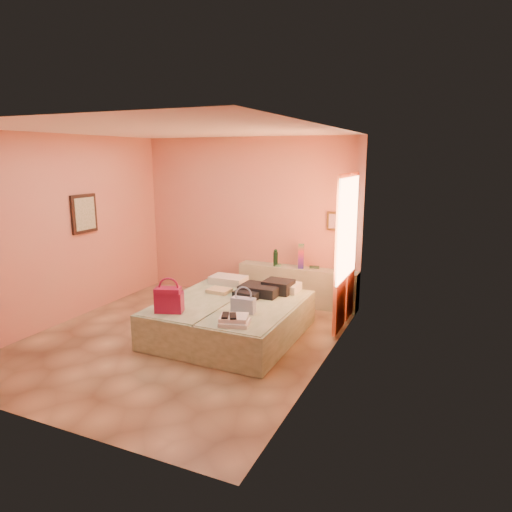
# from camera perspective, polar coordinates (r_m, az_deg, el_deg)

# --- Properties ---
(ground) EXTENTS (4.50, 4.50, 0.00)m
(ground) POSITION_cam_1_polar(r_m,az_deg,el_deg) (6.50, -9.41, -10.23)
(ground) COLOR tan
(ground) RESTS_ON ground
(room_walls) EXTENTS (4.02, 4.51, 2.81)m
(room_walls) POSITION_cam_1_polar(r_m,az_deg,el_deg) (6.41, -5.65, 6.14)
(room_walls) COLOR tan
(room_walls) RESTS_ON ground
(headboard_ledge) EXTENTS (2.05, 0.30, 0.65)m
(headboard_ledge) POSITION_cam_1_polar(r_m,az_deg,el_deg) (7.77, 5.17, -3.75)
(headboard_ledge) COLOR #ACB695
(headboard_ledge) RESTS_ON ground
(bed_left) EXTENTS (0.91, 2.00, 0.50)m
(bed_left) POSITION_cam_1_polar(r_m,az_deg,el_deg) (6.67, -6.63, -7.23)
(bed_left) COLOR #B5C9A1
(bed_left) RESTS_ON ground
(bed_right) EXTENTS (0.91, 2.00, 0.50)m
(bed_right) POSITION_cam_1_polar(r_m,az_deg,el_deg) (6.27, 0.49, -8.44)
(bed_right) COLOR #B5C9A1
(bed_right) RESTS_ON ground
(water_bottle) EXTENTS (0.10, 0.10, 0.28)m
(water_bottle) POSITION_cam_1_polar(r_m,az_deg,el_deg) (7.72, 2.46, -0.27)
(water_bottle) COLOR #143923
(water_bottle) RESTS_ON headboard_ledge
(rainbow_box) EXTENTS (0.11, 0.11, 0.41)m
(rainbow_box) POSITION_cam_1_polar(r_m,az_deg,el_deg) (7.58, 5.66, -0.03)
(rainbow_box) COLOR maroon
(rainbow_box) RESTS_ON headboard_ledge
(small_dish) EXTENTS (0.16, 0.16, 0.03)m
(small_dish) POSITION_cam_1_polar(r_m,az_deg,el_deg) (7.75, 2.73, -1.15)
(small_dish) COLOR #4E9068
(small_dish) RESTS_ON headboard_ledge
(green_book) EXTENTS (0.19, 0.16, 0.03)m
(green_book) POSITION_cam_1_polar(r_m,az_deg,el_deg) (7.67, 7.31, -1.39)
(green_book) COLOR #213F2C
(green_book) RESTS_ON headboard_ledge
(flower_vase) EXTENTS (0.22, 0.22, 0.27)m
(flower_vase) POSITION_cam_1_polar(r_m,az_deg,el_deg) (7.49, 10.62, -0.87)
(flower_vase) COLOR silver
(flower_vase) RESTS_ON headboard_ledge
(magenta_handbag) EXTENTS (0.40, 0.30, 0.33)m
(magenta_handbag) POSITION_cam_1_polar(r_m,az_deg,el_deg) (6.02, -10.80, -5.38)
(magenta_handbag) COLOR maroon
(magenta_handbag) RESTS_ON bed_left
(khaki_garment) EXTENTS (0.34, 0.28, 0.06)m
(khaki_garment) POSITION_cam_1_polar(r_m,az_deg,el_deg) (6.80, -4.62, -4.33)
(khaki_garment) COLOR tan
(khaki_garment) RESTS_ON bed_left
(clothes_pile) EXTENTS (0.63, 0.63, 0.18)m
(clothes_pile) POSITION_cam_1_polar(r_m,az_deg,el_deg) (6.64, 0.95, -4.13)
(clothes_pile) COLOR black
(clothes_pile) RESTS_ON bed_right
(blue_handbag) EXTENTS (0.32, 0.15, 0.20)m
(blue_handbag) POSITION_cam_1_polar(r_m,az_deg,el_deg) (5.91, -1.59, -6.17)
(blue_handbag) COLOR #41669E
(blue_handbag) RESTS_ON bed_right
(towel_stack) EXTENTS (0.42, 0.38, 0.10)m
(towel_stack) POSITION_cam_1_polar(r_m,az_deg,el_deg) (5.53, -2.70, -8.05)
(towel_stack) COLOR white
(towel_stack) RESTS_ON bed_right
(sandal_pair) EXTENTS (0.23, 0.25, 0.02)m
(sandal_pair) POSITION_cam_1_polar(r_m,az_deg,el_deg) (5.51, -3.43, -7.48)
(sandal_pair) COLOR black
(sandal_pair) RESTS_ON towel_stack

